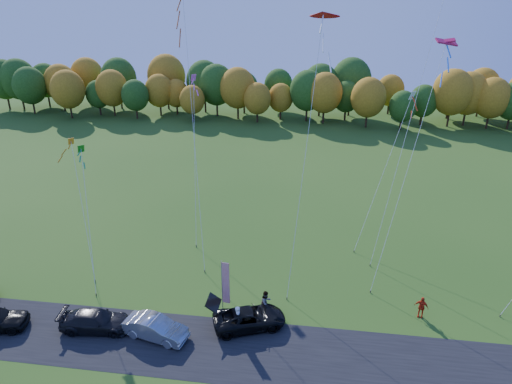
# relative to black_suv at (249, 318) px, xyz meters

# --- Properties ---
(ground) EXTENTS (160.00, 160.00, 0.00)m
(ground) POSITION_rel_black_suv_xyz_m (-0.59, 1.57, -0.70)
(ground) COLOR #264D14
(asphalt_strip) EXTENTS (90.00, 6.00, 0.01)m
(asphalt_strip) POSITION_rel_black_suv_xyz_m (-0.59, -2.43, -0.70)
(asphalt_strip) COLOR black
(asphalt_strip) RESTS_ON ground
(tree_line) EXTENTS (116.00, 12.00, 10.00)m
(tree_line) POSITION_rel_black_suv_xyz_m (-0.59, 56.57, -0.70)
(tree_line) COLOR #1E4711
(tree_line) RESTS_ON ground
(black_suv) EXTENTS (5.56, 3.98, 1.41)m
(black_suv) POSITION_rel_black_suv_xyz_m (0.00, 0.00, 0.00)
(black_suv) COLOR black
(black_suv) RESTS_ON ground
(silver_sedan) EXTENTS (4.74, 2.52, 1.48)m
(silver_sedan) POSITION_rel_black_suv_xyz_m (-6.11, -1.94, 0.04)
(silver_sedan) COLOR #A9A9AD
(silver_sedan) RESTS_ON ground
(dark_truck_a) EXTENTS (5.02, 2.41, 1.41)m
(dark_truck_a) POSITION_rel_black_suv_xyz_m (-10.48, -1.76, 0.00)
(dark_truck_a) COLOR black
(dark_truck_a) RESTS_ON ground
(person_tailgate_a) EXTENTS (0.60, 0.77, 1.88)m
(person_tailgate_a) POSITION_rel_black_suv_xyz_m (-0.71, -0.38, 0.23)
(person_tailgate_a) COLOR white
(person_tailgate_a) RESTS_ON ground
(person_tailgate_b) EXTENTS (1.09, 1.13, 1.83)m
(person_tailgate_b) POSITION_rel_black_suv_xyz_m (0.97, 1.65, 0.21)
(person_tailgate_b) COLOR gray
(person_tailgate_b) RESTS_ON ground
(person_east) EXTENTS (1.06, 0.72, 1.67)m
(person_east) POSITION_rel_black_suv_xyz_m (12.06, 2.75, 0.13)
(person_east) COLOR red
(person_east) RESTS_ON ground
(feather_flag) EXTENTS (0.59, 0.12, 4.46)m
(feather_flag) POSITION_rel_black_suv_xyz_m (-1.90, 1.11, 2.03)
(feather_flag) COLOR #999999
(feather_flag) RESTS_ON ground
(kite_delta_blue) EXTENTS (5.44, 12.37, 23.33)m
(kite_delta_blue) POSITION_rel_black_suv_xyz_m (-6.69, 11.90, 10.46)
(kite_delta_blue) COLOR #4C3F33
(kite_delta_blue) RESTS_ON ground
(kite_parafoil_orange) EXTENTS (9.02, 12.15, 33.92)m
(kite_parafoil_orange) POSITION_rel_black_suv_xyz_m (12.58, 14.81, 16.02)
(kite_parafoil_orange) COLOR #4C3F33
(kite_parafoil_orange) RESTS_ON ground
(kite_delta_red) EXTENTS (2.81, 9.31, 21.38)m
(kite_delta_red) POSITION_rel_black_suv_xyz_m (3.21, 7.78, 9.97)
(kite_delta_red) COLOR #4C3F33
(kite_delta_red) RESTS_ON ground
(kite_parafoil_rainbow) EXTENTS (6.14, 7.33, 18.80)m
(kite_parafoil_rainbow) POSITION_rel_black_suv_xyz_m (10.99, 8.57, 8.56)
(kite_parafoil_rainbow) COLOR #4C3F33
(kite_parafoil_rainbow) RESTS_ON ground
(kite_diamond_yellow) EXTENTS (4.36, 6.83, 10.42)m
(kite_diamond_yellow) POSITION_rel_black_suv_xyz_m (-15.14, 6.76, 4.31)
(kite_diamond_yellow) COLOR #4C3F33
(kite_diamond_yellow) RESTS_ON ground
(kite_diamond_green) EXTENTS (3.10, 6.14, 10.69)m
(kite_diamond_green) POSITION_rel_black_suv_xyz_m (-13.54, 4.64, 4.43)
(kite_diamond_green) COLOR #4C3F33
(kite_diamond_green) RESTS_ON ground
(kite_diamond_white) EXTENTS (5.19, 7.13, 13.81)m
(kite_diamond_white) POSITION_rel_black_suv_xyz_m (10.10, 14.44, 5.92)
(kite_diamond_white) COLOR #4C3F33
(kite_diamond_white) RESTS_ON ground
(kite_diamond_pink) EXTENTS (2.31, 8.84, 14.65)m
(kite_diamond_pink) POSITION_rel_black_suv_xyz_m (-7.40, 14.35, 6.43)
(kite_diamond_pink) COLOR #4C3F33
(kite_diamond_pink) RESTS_ON ground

